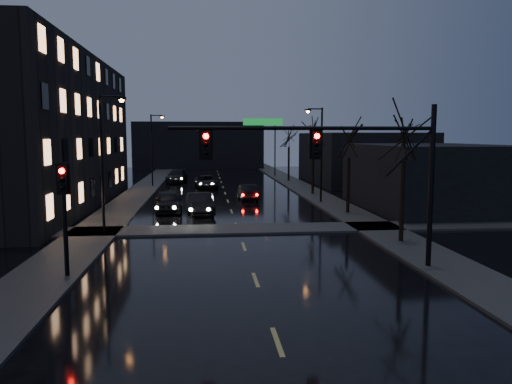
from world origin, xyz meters
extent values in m
plane|color=black|center=(0.00, 0.00, 0.00)|extent=(160.00, 160.00, 0.00)
cube|color=#2D2D2B|center=(-8.50, 35.00, 0.06)|extent=(3.00, 140.00, 0.12)
cube|color=#2D2D2B|center=(8.50, 35.00, 0.06)|extent=(3.00, 140.00, 0.12)
cube|color=#2D2D2B|center=(0.00, 18.50, 0.06)|extent=(40.00, 3.00, 0.12)
cube|color=black|center=(-16.50, 30.00, 6.00)|extent=(12.00, 30.00, 12.00)
cube|color=black|center=(15.50, 26.00, 2.50)|extent=(10.00, 14.00, 5.00)
cube|color=black|center=(17.00, 48.00, 3.00)|extent=(12.00, 18.00, 6.00)
cube|color=black|center=(-3.00, 78.00, 4.00)|extent=(22.00, 10.00, 8.00)
cylinder|color=black|center=(7.60, 9.00, 3.50)|extent=(0.22, 0.22, 7.00)
cylinder|color=black|center=(2.10, 9.00, 6.00)|extent=(11.00, 0.16, 0.16)
cylinder|color=black|center=(6.60, 9.00, 5.00)|extent=(2.05, 0.10, 2.05)
cube|color=#0C591E|center=(0.40, 9.00, 6.25)|extent=(1.60, 0.04, 0.28)
cube|color=black|center=(-1.90, 9.00, 5.35)|extent=(0.35, 0.28, 1.05)
sphere|color=#FF0705|center=(-1.90, 8.84, 5.68)|extent=(0.22, 0.22, 0.22)
cube|color=black|center=(2.60, 9.00, 5.35)|extent=(0.35, 0.28, 1.05)
sphere|color=#FF0705|center=(2.60, 8.84, 5.68)|extent=(0.22, 0.22, 0.22)
cylinder|color=black|center=(-7.50, 9.00, 2.20)|extent=(0.18, 0.18, 4.40)
cube|color=black|center=(-7.50, 9.00, 4.00)|extent=(0.35, 0.28, 1.05)
sphere|color=#FF0705|center=(-7.50, 8.84, 4.33)|extent=(0.22, 0.22, 0.22)
cylinder|color=black|center=(8.40, 14.00, 2.20)|extent=(0.24, 0.24, 4.40)
cylinder|color=black|center=(8.40, 24.00, 2.06)|extent=(0.24, 0.24, 4.12)
cylinder|color=black|center=(8.40, 36.00, 2.34)|extent=(0.24, 0.24, 4.68)
cylinder|color=black|center=(8.40, 50.00, 2.15)|extent=(0.24, 0.24, 4.29)
cylinder|color=black|center=(-7.80, 18.00, 4.00)|extent=(0.16, 0.16, 8.00)
cylinder|color=black|center=(-7.20, 18.00, 7.90)|extent=(1.20, 0.10, 0.10)
cube|color=black|center=(-6.60, 18.00, 7.80)|extent=(0.50, 0.25, 0.15)
sphere|color=orange|center=(-6.60, 18.00, 7.70)|extent=(0.28, 0.28, 0.28)
cylinder|color=black|center=(-7.80, 45.00, 4.00)|extent=(0.16, 0.16, 8.00)
cylinder|color=black|center=(-7.20, 45.00, 7.90)|extent=(1.20, 0.10, 0.10)
cube|color=black|center=(-6.60, 45.00, 7.80)|extent=(0.50, 0.25, 0.15)
sphere|color=orange|center=(-6.60, 45.00, 7.70)|extent=(0.28, 0.28, 0.28)
cylinder|color=black|center=(7.80, 30.00, 4.00)|extent=(0.16, 0.16, 8.00)
cylinder|color=black|center=(7.20, 30.00, 7.90)|extent=(1.20, 0.10, 0.10)
cube|color=black|center=(6.60, 30.00, 7.80)|extent=(0.50, 0.25, 0.15)
sphere|color=orange|center=(6.60, 30.00, 7.70)|extent=(0.28, 0.28, 0.28)
cylinder|color=black|center=(7.80, 58.00, 4.00)|extent=(0.16, 0.16, 8.00)
cylinder|color=black|center=(7.20, 58.00, 7.90)|extent=(1.20, 0.10, 0.10)
cube|color=black|center=(6.60, 58.00, 7.80)|extent=(0.50, 0.25, 0.15)
sphere|color=orange|center=(6.60, 58.00, 7.70)|extent=(0.28, 0.28, 0.28)
imported|color=black|center=(-4.75, 26.19, 0.80)|extent=(2.43, 4.91, 1.61)
imported|color=black|center=(-2.35, 25.05, 0.76)|extent=(2.23, 4.81, 1.53)
imported|color=black|center=(-1.83, 42.99, 0.70)|extent=(2.66, 5.20, 1.41)
imported|color=black|center=(-5.38, 50.10, 0.77)|extent=(2.69, 5.50, 1.54)
imported|color=black|center=(1.80, 32.73, 0.69)|extent=(1.73, 4.29, 1.39)
camera|label=1|loc=(-1.94, -11.17, 5.71)|focal=35.00mm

